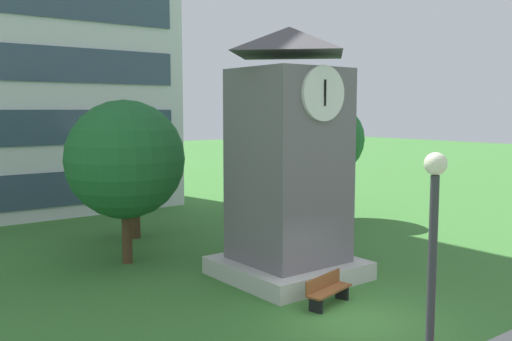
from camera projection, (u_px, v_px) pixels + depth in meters
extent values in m
plane|color=#3D7A33|center=(353.00, 320.00, 15.32)|extent=(160.00, 160.00, 0.00)
cube|color=slate|center=(288.00, 175.00, 18.95)|extent=(3.15, 3.15, 7.06)
cube|color=beige|center=(288.00, 268.00, 19.30)|extent=(4.25, 4.25, 0.60)
pyramid|color=#555155|center=(289.00, 41.00, 18.47)|extent=(3.46, 3.46, 0.90)
cylinder|color=white|center=(323.00, 93.00, 17.37)|extent=(1.73, 0.12, 1.73)
cylinder|color=white|center=(324.00, 95.00, 19.65)|extent=(0.12, 1.73, 1.73)
cube|color=black|center=(325.00, 88.00, 17.30)|extent=(0.08, 0.04, 0.52)
cube|color=black|center=(325.00, 93.00, 17.31)|extent=(0.06, 0.04, 0.78)
cube|color=brown|center=(329.00, 291.00, 16.39)|extent=(1.86, 0.89, 0.06)
cube|color=brown|center=(323.00, 282.00, 16.51)|extent=(1.76, 0.47, 0.40)
cube|color=black|center=(316.00, 305.00, 15.86)|extent=(0.18, 0.44, 0.45)
cube|color=black|center=(342.00, 292.00, 16.98)|extent=(0.18, 0.44, 0.45)
cylinder|color=#333338|center=(430.00, 321.00, 8.99)|extent=(0.14, 0.14, 4.69)
sphere|color=#F2EFCC|center=(436.00, 164.00, 8.72)|extent=(0.36, 0.36, 0.36)
cylinder|color=#513823|center=(327.00, 191.00, 29.65)|extent=(0.44, 0.44, 2.84)
sphere|color=#20622D|center=(328.00, 139.00, 29.35)|extent=(3.82, 3.82, 3.82)
cylinder|color=#513823|center=(127.00, 232.00, 20.91)|extent=(0.38, 0.38, 2.37)
sphere|color=#21632F|center=(125.00, 159.00, 20.62)|extent=(4.36, 4.36, 4.36)
cylinder|color=#513823|center=(135.00, 215.00, 25.04)|extent=(0.42, 0.42, 2.08)
sphere|color=#315F27|center=(134.00, 165.00, 24.80)|extent=(3.37, 3.37, 3.37)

